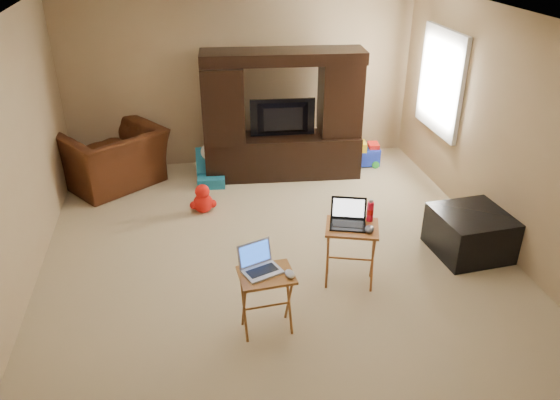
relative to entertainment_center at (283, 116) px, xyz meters
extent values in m
plane|color=beige|center=(-0.47, -2.08, -0.88)|extent=(5.50, 5.50, 0.00)
plane|color=silver|center=(-0.47, -2.08, 1.62)|extent=(5.50, 5.50, 0.00)
plane|color=tan|center=(-0.47, 0.67, 0.37)|extent=(5.00, 0.00, 5.00)
plane|color=tan|center=(-0.47, -4.83, 0.37)|extent=(5.00, 0.00, 5.00)
plane|color=tan|center=(-2.97, -2.08, 0.37)|extent=(0.00, 5.50, 5.50)
plane|color=tan|center=(2.03, -2.08, 0.37)|extent=(0.00, 5.50, 5.50)
plane|color=white|center=(2.01, -0.53, 0.52)|extent=(0.00, 1.20, 1.20)
cube|color=white|center=(1.99, -0.53, 0.52)|extent=(0.06, 1.14, 1.34)
cube|color=black|center=(0.00, 0.00, 0.00)|extent=(2.20, 0.73, 1.77)
imported|color=black|center=(0.00, -0.04, -0.04)|extent=(0.90, 0.18, 0.52)
imported|color=#49210F|center=(-2.33, 0.10, -0.49)|extent=(1.62, 1.59, 0.80)
cube|color=black|center=(1.63, -2.38, -0.64)|extent=(0.80, 0.80, 0.48)
cube|color=#A96B29|center=(-0.77, -3.23, -0.58)|extent=(0.49, 0.40, 0.61)
cube|color=#A96828|center=(0.17, -2.68, -0.56)|extent=(0.61, 0.54, 0.66)
cube|color=silver|center=(-0.80, -3.20, -0.16)|extent=(0.39, 0.36, 0.24)
cube|color=black|center=(0.13, -2.66, -0.11)|extent=(0.41, 0.37, 0.24)
ellipsoid|color=silver|center=(-0.58, -3.30, -0.25)|extent=(0.10, 0.14, 0.05)
ellipsoid|color=#46464C|center=(0.30, -2.80, -0.20)|extent=(0.13, 0.16, 0.05)
cylinder|color=red|center=(0.37, -2.60, -0.13)|extent=(0.06, 0.06, 0.20)
camera|label=1|loc=(-1.36, -7.02, 2.44)|focal=35.00mm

